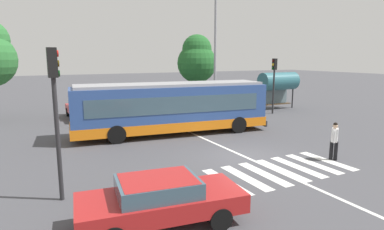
{
  "coord_description": "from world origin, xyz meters",
  "views": [
    {
      "loc": [
        -8.91,
        -11.85,
        4.56
      ],
      "look_at": [
        -0.46,
        4.48,
        1.3
      ],
      "focal_mm": 30.54,
      "sensor_mm": 36.0,
      "label": 1
    }
  ],
  "objects_px": {
    "pedestrian_crossing_street": "(334,139)",
    "parked_car_blue": "(178,101)",
    "parked_car_red": "(82,108)",
    "twin_arm_street_lamp": "(215,36)",
    "city_transit_bus": "(172,108)",
    "background_tree_right": "(197,59)",
    "parked_car_black": "(207,100)",
    "traffic_light_near_corner": "(55,100)",
    "traffic_light_far_corner": "(274,77)",
    "bus_stop_shelter": "(278,82)",
    "foreground_sedan": "(160,198)",
    "parked_car_white": "(147,103)",
    "parked_car_teal": "(119,106)"
  },
  "relations": [
    {
      "from": "parked_car_black",
      "to": "traffic_light_far_corner",
      "type": "height_order",
      "value": "traffic_light_far_corner"
    },
    {
      "from": "parked_car_white",
      "to": "traffic_light_far_corner",
      "type": "xyz_separation_m",
      "value": [
        8.88,
        -5.56,
        2.24
      ]
    },
    {
      "from": "traffic_light_near_corner",
      "to": "twin_arm_street_lamp",
      "type": "relative_size",
      "value": 0.47
    },
    {
      "from": "background_tree_right",
      "to": "parked_car_white",
      "type": "bearing_deg",
      "value": -148.78
    },
    {
      "from": "traffic_light_near_corner",
      "to": "bus_stop_shelter",
      "type": "relative_size",
      "value": 1.34
    },
    {
      "from": "traffic_light_far_corner",
      "to": "parked_car_black",
      "type": "bearing_deg",
      "value": 122.77
    },
    {
      "from": "pedestrian_crossing_street",
      "to": "bus_stop_shelter",
      "type": "height_order",
      "value": "bus_stop_shelter"
    },
    {
      "from": "city_transit_bus",
      "to": "background_tree_right",
      "type": "bearing_deg",
      "value": 56.23
    },
    {
      "from": "foreground_sedan",
      "to": "traffic_light_far_corner",
      "type": "height_order",
      "value": "traffic_light_far_corner"
    },
    {
      "from": "parked_car_red",
      "to": "twin_arm_street_lamp",
      "type": "bearing_deg",
      "value": -14.08
    },
    {
      "from": "parked_car_black",
      "to": "twin_arm_street_lamp",
      "type": "relative_size",
      "value": 0.44
    },
    {
      "from": "parked_car_blue",
      "to": "pedestrian_crossing_street",
      "type": "bearing_deg",
      "value": -89.13
    },
    {
      "from": "traffic_light_far_corner",
      "to": "background_tree_right",
      "type": "bearing_deg",
      "value": 100.37
    },
    {
      "from": "parked_car_teal",
      "to": "bus_stop_shelter",
      "type": "distance_m",
      "value": 13.9
    },
    {
      "from": "parked_car_blue",
      "to": "parked_car_white",
      "type": "bearing_deg",
      "value": 173.41
    },
    {
      "from": "city_transit_bus",
      "to": "parked_car_red",
      "type": "distance_m",
      "value": 8.82
    },
    {
      "from": "parked_car_teal",
      "to": "bus_stop_shelter",
      "type": "height_order",
      "value": "bus_stop_shelter"
    },
    {
      "from": "parked_car_red",
      "to": "foreground_sedan",
      "type": "bearing_deg",
      "value": -92.27
    },
    {
      "from": "pedestrian_crossing_street",
      "to": "traffic_light_far_corner",
      "type": "bearing_deg",
      "value": 61.4
    },
    {
      "from": "parked_car_red",
      "to": "background_tree_right",
      "type": "xyz_separation_m",
      "value": [
        12.47,
        4.86,
        3.59
      ]
    },
    {
      "from": "city_transit_bus",
      "to": "bus_stop_shelter",
      "type": "xyz_separation_m",
      "value": [
        12.24,
        4.45,
        0.83
      ]
    },
    {
      "from": "city_transit_bus",
      "to": "foreground_sedan",
      "type": "relative_size",
      "value": 2.53
    },
    {
      "from": "pedestrian_crossing_street",
      "to": "parked_car_blue",
      "type": "xyz_separation_m",
      "value": [
        -0.24,
        16.09,
        -0.2
      ]
    },
    {
      "from": "pedestrian_crossing_street",
      "to": "traffic_light_near_corner",
      "type": "relative_size",
      "value": 0.35
    },
    {
      "from": "parked_car_teal",
      "to": "traffic_light_far_corner",
      "type": "relative_size",
      "value": 1.03
    },
    {
      "from": "twin_arm_street_lamp",
      "to": "pedestrian_crossing_street",
      "type": "bearing_deg",
      "value": -97.78
    },
    {
      "from": "parked_car_black",
      "to": "traffic_light_near_corner",
      "type": "relative_size",
      "value": 0.94
    },
    {
      "from": "pedestrian_crossing_street",
      "to": "traffic_light_far_corner",
      "type": "xyz_separation_m",
      "value": [
        5.91,
        10.84,
        2.04
      ]
    },
    {
      "from": "parked_car_teal",
      "to": "parked_car_black",
      "type": "bearing_deg",
      "value": 0.75
    },
    {
      "from": "parked_car_red",
      "to": "parked_car_teal",
      "type": "bearing_deg",
      "value": 0.1
    },
    {
      "from": "foreground_sedan",
      "to": "parked_car_red",
      "type": "height_order",
      "value": "same"
    },
    {
      "from": "parked_car_red",
      "to": "traffic_light_near_corner",
      "type": "height_order",
      "value": "traffic_light_near_corner"
    },
    {
      "from": "parked_car_blue",
      "to": "background_tree_right",
      "type": "relative_size",
      "value": 0.66
    },
    {
      "from": "traffic_light_far_corner",
      "to": "bus_stop_shelter",
      "type": "bearing_deg",
      "value": 39.78
    },
    {
      "from": "bus_stop_shelter",
      "to": "twin_arm_street_lamp",
      "type": "relative_size",
      "value": 0.35
    },
    {
      "from": "city_transit_bus",
      "to": "traffic_light_near_corner",
      "type": "xyz_separation_m",
      "value": [
        -6.93,
        -6.86,
        1.66
      ]
    },
    {
      "from": "parked_car_white",
      "to": "parked_car_blue",
      "type": "xyz_separation_m",
      "value": [
        2.73,
        -0.32,
        0.0
      ]
    },
    {
      "from": "city_transit_bus",
      "to": "bus_stop_shelter",
      "type": "bearing_deg",
      "value": 20.0
    },
    {
      "from": "parked_car_blue",
      "to": "bus_stop_shelter",
      "type": "xyz_separation_m",
      "value": [
        8.11,
        -3.62,
        1.65
      ]
    },
    {
      "from": "pedestrian_crossing_street",
      "to": "city_transit_bus",
      "type": "bearing_deg",
      "value": 118.61
    },
    {
      "from": "parked_car_teal",
      "to": "twin_arm_street_lamp",
      "type": "distance_m",
      "value": 9.51
    },
    {
      "from": "parked_car_blue",
      "to": "twin_arm_street_lamp",
      "type": "bearing_deg",
      "value": -53.72
    },
    {
      "from": "parked_car_black",
      "to": "traffic_light_near_corner",
      "type": "distance_m",
      "value": 20.47
    },
    {
      "from": "parked_car_blue",
      "to": "background_tree_right",
      "type": "height_order",
      "value": "background_tree_right"
    },
    {
      "from": "parked_car_white",
      "to": "parked_car_blue",
      "type": "distance_m",
      "value": 2.75
    },
    {
      "from": "foreground_sedan",
      "to": "parked_car_black",
      "type": "height_order",
      "value": "same"
    },
    {
      "from": "city_transit_bus",
      "to": "twin_arm_street_lamp",
      "type": "distance_m",
      "value": 9.37
    },
    {
      "from": "parked_car_teal",
      "to": "parked_car_blue",
      "type": "relative_size",
      "value": 1.01
    },
    {
      "from": "bus_stop_shelter",
      "to": "parked_car_black",
      "type": "bearing_deg",
      "value": 146.45
    },
    {
      "from": "pedestrian_crossing_street",
      "to": "traffic_light_near_corner",
      "type": "xyz_separation_m",
      "value": [
        -11.31,
        1.15,
        2.28
      ]
    }
  ]
}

